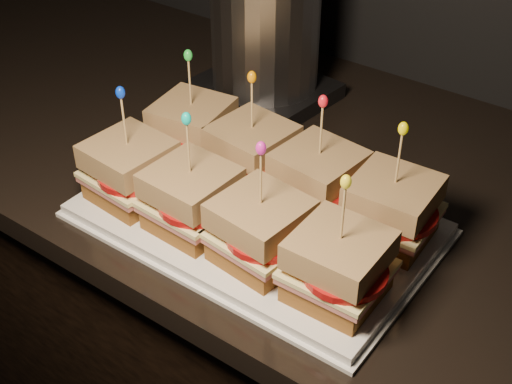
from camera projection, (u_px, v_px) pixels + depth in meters
The scene contains 62 objects.
granite_slab at pixel (465, 238), 0.95m from camera, with size 2.41×0.69×0.04m, color black.
platter at pixel (256, 220), 0.94m from camera, with size 0.45×0.28×0.02m, color white.
platter_rim at pixel (256, 223), 0.95m from camera, with size 0.46×0.29×0.01m, color white.
sandwich_0_bread_bot at pixel (194, 146), 1.05m from camera, with size 0.10×0.10×0.03m, color brown.
sandwich_0_ham at pixel (193, 136), 1.04m from camera, with size 0.11×0.10×0.01m, color #B75F52.
sandwich_0_cheese at pixel (193, 132), 1.03m from camera, with size 0.11×0.10×0.01m, color #FFF09B.
sandwich_0_tomato at pixel (196, 131), 1.02m from camera, with size 0.10×0.10×0.01m, color #AE1010.
sandwich_0_bread_top at pixel (192, 114), 1.01m from camera, with size 0.10×0.10×0.03m, color brown.
sandwich_0_pick at pixel (190, 85), 0.99m from camera, with size 0.00×0.00×0.09m, color tan.
sandwich_0_frill at pixel (188, 55), 0.96m from camera, with size 0.01×0.01×0.02m, color green.
sandwich_1_bread_bot at pixel (252, 170), 1.00m from camera, with size 0.10×0.10×0.03m, color brown.
sandwich_1_ham at pixel (252, 160), 0.98m from camera, with size 0.11×0.10×0.01m, color #B75F52.
sandwich_1_cheese at pixel (252, 156), 0.98m from camera, with size 0.11×0.10×0.01m, color #FFF09B.
sandwich_1_tomato at pixel (257, 156), 0.97m from camera, with size 0.10×0.10×0.01m, color #AE1010.
sandwich_1_bread_top at pixel (252, 138), 0.96m from camera, with size 0.10×0.10×0.03m, color brown.
sandwich_1_pick at pixel (252, 108), 0.94m from camera, with size 0.00×0.00×0.09m, color tan.
sandwich_1_frill at pixel (252, 77), 0.91m from camera, with size 0.01×0.01×0.02m, color orange.
sandwich_2_bread_bot at pixel (317, 197), 0.94m from camera, with size 0.10×0.10×0.03m, color brown.
sandwich_2_ham at pixel (318, 187), 0.93m from camera, with size 0.11×0.10×0.01m, color #B75F52.
sandwich_2_cheese at pixel (318, 182), 0.93m from camera, with size 0.11×0.10×0.01m, color #FFF09B.
sandwich_2_tomato at pixel (324, 183), 0.92m from camera, with size 0.10×0.10×0.01m, color #AE1010.
sandwich_2_bread_top at pixel (319, 164), 0.91m from camera, with size 0.10×0.10×0.03m, color brown.
sandwich_2_pick at pixel (321, 133), 0.89m from camera, with size 0.00×0.00×0.09m, color tan.
sandwich_2_frill at pixel (323, 101), 0.86m from camera, with size 0.01×0.01×0.02m, color red.
sandwich_3_bread_bot at pixel (389, 227), 0.89m from camera, with size 0.10×0.10×0.03m, color brown.
sandwich_3_ham at pixel (391, 216), 0.88m from camera, with size 0.11×0.10×0.01m, color #B75F52.
sandwich_3_cheese at pixel (391, 212), 0.88m from camera, with size 0.11×0.10×0.01m, color #FFF09B.
sandwich_3_tomato at pixel (398, 213), 0.87m from camera, with size 0.10×0.10×0.01m, color #AE1010.
sandwich_3_bread_top at pixel (394, 193), 0.86m from camera, with size 0.10×0.10×0.03m, color brown.
sandwich_3_pick at pixel (398, 161), 0.83m from camera, with size 0.00×0.00×0.09m, color tan.
sandwich_3_frill at pixel (403, 128), 0.81m from camera, with size 0.01×0.01×0.02m, color #F7E203.
sandwich_4_bread_bot at pixel (132, 187), 0.96m from camera, with size 0.10×0.10×0.03m, color brown.
sandwich_4_ham at pixel (131, 177), 0.95m from camera, with size 0.11×0.10×0.01m, color #B75F52.
sandwich_4_cheese at pixel (131, 173), 0.95m from camera, with size 0.11×0.10×0.01m, color #FFF09B.
sandwich_4_tomato at pixel (133, 173), 0.93m from camera, with size 0.10×0.10×0.01m, color #AE1010.
sandwich_4_bread_top at pixel (128, 155), 0.93m from camera, with size 0.10×0.10×0.03m, color brown.
sandwich_4_pick at pixel (124, 124), 0.90m from camera, with size 0.00×0.00×0.09m, color tan.
sandwich_4_frill at pixel (120, 92), 0.88m from camera, with size 0.01×0.01×0.02m, color #0830CC.
sandwich_5_bread_bot at pixel (193, 216), 0.91m from camera, with size 0.10×0.10×0.03m, color brown.
sandwich_5_ham at pixel (192, 206), 0.90m from camera, with size 0.11×0.10×0.01m, color #B75F52.
sandwich_5_cheese at pixel (192, 201), 0.90m from camera, with size 0.11×0.10×0.01m, color #FFF09B.
sandwich_5_tomato at pixel (196, 202), 0.88m from camera, with size 0.10×0.10×0.01m, color #AE1010.
sandwich_5_bread_top at pixel (191, 183), 0.88m from camera, with size 0.10×0.10×0.03m, color brown.
sandwich_5_pick at pixel (188, 151), 0.85m from camera, with size 0.00×0.00×0.09m, color tan.
sandwich_5_frill at pixel (186, 119), 0.83m from camera, with size 0.01×0.01×0.02m, color #05C5B2.
sandwich_6_bread_bot at pixel (260, 249), 0.86m from camera, with size 0.10×0.10×0.03m, color brown.
sandwich_6_ham at pixel (261, 238), 0.85m from camera, with size 0.11×0.10×0.01m, color #B75F52.
sandwich_6_cheese at pixel (261, 233), 0.85m from camera, with size 0.11×0.10×0.01m, color #FFF09B.
sandwich_6_tomato at pixel (266, 235), 0.83m from camera, with size 0.10×0.10×0.01m, color #AE1010.
sandwich_6_bread_top at pixel (261, 214), 0.83m from camera, with size 0.10×0.10×0.03m, color brown.
sandwich_6_pick at pixel (261, 182), 0.80m from camera, with size 0.00×0.00×0.09m, color tan.
sandwich_6_frill at pixel (261, 148), 0.77m from camera, with size 0.01×0.01×0.02m, color #D520A2.
sandwich_7_bread_bot at pixel (336, 285), 0.81m from camera, with size 0.10×0.10×0.03m, color brown.
sandwich_7_ham at pixel (337, 274), 0.80m from camera, with size 0.11×0.10×0.01m, color #B75F52.
sandwich_7_cheese at pixel (338, 269), 0.80m from camera, with size 0.11×0.10×0.01m, color #FFF09B.
sandwich_7_tomato at pixel (345, 272), 0.78m from camera, with size 0.10×0.10×0.01m, color #AE1010.
sandwich_7_bread_top at pixel (340, 250), 0.78m from camera, with size 0.10×0.10×0.03m, color brown.
sandwich_7_pick at pixel (343, 216), 0.75m from camera, with size 0.00×0.00×0.09m, color tan.
sandwich_7_frill at pixel (346, 182), 0.72m from camera, with size 0.01×0.01×0.02m, color yellow.
appliance_base at pixel (265, 89), 1.22m from camera, with size 0.21×0.18×0.03m, color #262628.
appliance_body at pixel (265, 18), 1.15m from camera, with size 0.18×0.18×0.23m, color silver.
appliance at pixel (265, 21), 1.15m from camera, with size 0.21×0.18×0.27m, color silver, non-canonical shape.
Camera 1 is at (0.22, 0.91, 1.50)m, focal length 50.00 mm.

